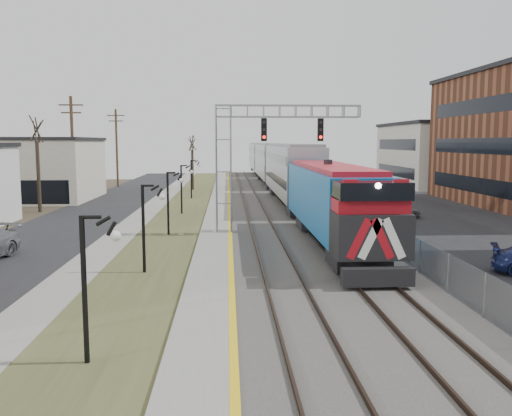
{
  "coord_description": "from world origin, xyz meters",
  "views": [
    {
      "loc": [
        -0.25,
        -5.94,
        5.87
      ],
      "look_at": [
        1.15,
        20.67,
        2.6
      ],
      "focal_mm": 38.0,
      "sensor_mm": 36.0,
      "label": 1
    }
  ],
  "objects": [
    {
      "name": "street_west",
      "position": [
        -11.5,
        35.0,
        0.02
      ],
      "size": [
        7.0,
        120.0,
        0.04
      ],
      "primitive_type": "cube",
      "color": "black",
      "rests_on": "ground"
    },
    {
      "name": "sidewalk",
      "position": [
        -7.0,
        35.0,
        0.04
      ],
      "size": [
        2.0,
        120.0,
        0.08
      ],
      "primitive_type": "cube",
      "color": "gray",
      "rests_on": "ground"
    },
    {
      "name": "grass_median",
      "position": [
        -4.0,
        35.0,
        0.03
      ],
      "size": [
        4.0,
        120.0,
        0.06
      ],
      "primitive_type": "cube",
      "color": "#3F4726",
      "rests_on": "ground"
    },
    {
      "name": "platform",
      "position": [
        -1.0,
        35.0,
        0.12
      ],
      "size": [
        2.0,
        120.0,
        0.24
      ],
      "primitive_type": "cube",
      "color": "gray",
      "rests_on": "ground"
    },
    {
      "name": "ballast_bed",
      "position": [
        4.0,
        35.0,
        0.1
      ],
      "size": [
        8.0,
        120.0,
        0.2
      ],
      "primitive_type": "cube",
      "color": "#595651",
      "rests_on": "ground"
    },
    {
      "name": "parking_lot",
      "position": [
        16.0,
        35.0,
        0.02
      ],
      "size": [
        16.0,
        120.0,
        0.04
      ],
      "primitive_type": "cube",
      "color": "black",
      "rests_on": "ground"
    },
    {
      "name": "platform_edge",
      "position": [
        -0.12,
        35.0,
        0.24
      ],
      "size": [
        0.24,
        120.0,
        0.01
      ],
      "primitive_type": "cube",
      "color": "gold",
      "rests_on": "platform"
    },
    {
      "name": "track_near",
      "position": [
        2.0,
        35.0,
        0.28
      ],
      "size": [
        1.58,
        120.0,
        0.15
      ],
      "color": "#2D2119",
      "rests_on": "ballast_bed"
    },
    {
      "name": "track_far",
      "position": [
        5.5,
        35.0,
        0.28
      ],
      "size": [
        1.58,
        120.0,
        0.15
      ],
      "color": "#2D2119",
      "rests_on": "ballast_bed"
    },
    {
      "name": "train",
      "position": [
        5.5,
        58.56,
        2.92
      ],
      "size": [
        3.0,
        85.85,
        5.33
      ],
      "color": "#1565AE",
      "rests_on": "ground"
    },
    {
      "name": "signal_gantry",
      "position": [
        1.22,
        27.99,
        5.59
      ],
      "size": [
        9.0,
        1.07,
        8.15
      ],
      "color": "gray",
      "rests_on": "ground"
    },
    {
      "name": "lampposts",
      "position": [
        -4.0,
        18.29,
        2.0
      ],
      "size": [
        0.14,
        62.14,
        4.0
      ],
      "color": "black",
      "rests_on": "ground"
    },
    {
      "name": "fence",
      "position": [
        8.2,
        35.0,
        0.8
      ],
      "size": [
        0.04,
        120.0,
        1.6
      ],
      "primitive_type": "cube",
      "color": "gray",
      "rests_on": "ground"
    },
    {
      "name": "bare_trees",
      "position": [
        -12.66,
        38.91,
        2.7
      ],
      "size": [
        12.3,
        42.3,
        5.95
      ],
      "color": "#382D23",
      "rests_on": "ground"
    },
    {
      "name": "car_lot_e",
      "position": [
        12.65,
        34.92,
        0.65
      ],
      "size": [
        3.9,
        1.74,
        1.3
      ],
      "primitive_type": "imported",
      "rotation": [
        0.0,
        0.0,
        1.52
      ],
      "color": "slate",
      "rests_on": "ground"
    },
    {
      "name": "car_lot_f",
      "position": [
        11.24,
        38.96,
        0.69
      ],
      "size": [
        4.42,
        2.8,
        1.37
      ],
      "primitive_type": "imported",
      "rotation": [
        0.0,
        0.0,
        1.92
      ],
      "color": "#0C3C15",
      "rests_on": "ground"
    }
  ]
}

